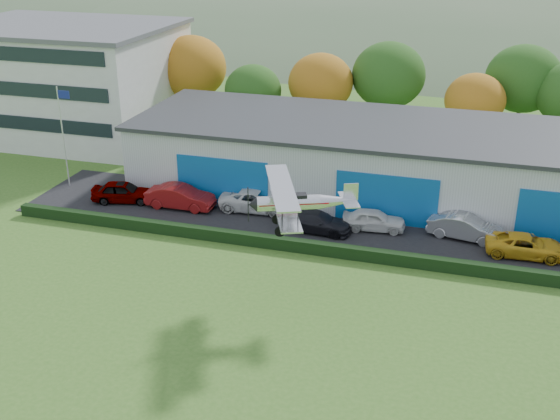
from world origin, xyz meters
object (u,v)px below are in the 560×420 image
(car_2, at_px, (257,201))
(biplane, at_px, (298,201))
(office_block, at_px, (65,79))
(flagpole, at_px, (63,128))
(car_4, at_px, (374,220))
(car_5, at_px, (465,227))
(hangar, at_px, (399,160))
(car_1, at_px, (180,197))
(car_6, at_px, (526,246))
(car_0, at_px, (123,192))
(car_3, at_px, (316,221))

(car_2, height_order, biplane, biplane)
(office_block, xyz_separation_m, car_2, (23.78, -13.42, -4.42))
(flagpole, height_order, car_2, flagpole)
(car_4, distance_m, car_5, 6.01)
(hangar, distance_m, car_1, 16.63)
(car_6, xyz_separation_m, biplane, (-12.45, -8.83, 5.08))
(flagpole, distance_m, car_2, 16.17)
(office_block, height_order, biplane, office_block)
(hangar, bearing_deg, flagpole, -166.49)
(car_0, xyz_separation_m, car_1, (4.54, 0.17, 0.05))
(car_3, xyz_separation_m, car_4, (3.68, 1.34, 0.02))
(flagpole, relative_size, car_3, 1.66)
(flagpole, xyz_separation_m, car_0, (5.62, -1.72, -3.95))
(car_6, bearing_deg, car_4, 81.44)
(hangar, relative_size, car_1, 8.01)
(car_1, bearing_deg, office_block, 50.60)
(car_1, relative_size, car_5, 1.04)
(car_0, relative_size, biplane, 0.69)
(office_block, relative_size, car_5, 4.25)
(hangar, relative_size, car_4, 9.56)
(car_1, bearing_deg, biplane, -131.05)
(flagpole, bearing_deg, car_3, -7.26)
(office_block, distance_m, car_4, 35.70)
(car_0, relative_size, car_5, 0.95)
(car_4, relative_size, car_5, 0.88)
(hangar, xyz_separation_m, car_1, (-14.72, -7.53, -1.77))
(car_2, bearing_deg, car_5, -96.14)
(car_4, bearing_deg, hangar, -11.57)
(flagpole, height_order, car_5, flagpole)
(car_2, xyz_separation_m, car_4, (8.63, -0.87, -0.02))
(hangar, relative_size, office_block, 1.97)
(car_0, bearing_deg, biplane, -134.84)
(car_1, bearing_deg, car_6, -92.89)
(flagpole, xyz_separation_m, car_5, (30.29, -0.92, -3.94))
(car_5, relative_size, car_6, 0.98)
(car_0, bearing_deg, car_4, -102.81)
(office_block, relative_size, car_6, 4.16)
(office_block, height_order, flagpole, office_block)
(office_block, distance_m, car_6, 45.12)
(office_block, height_order, car_0, office_block)
(car_2, distance_m, car_4, 8.67)
(car_6, relative_size, biplane, 0.75)
(hangar, distance_m, flagpole, 25.68)
(car_1, distance_m, car_5, 20.14)
(car_5, bearing_deg, biplane, 150.14)
(hangar, bearing_deg, car_3, -116.38)
(flagpole, height_order, biplane, flagpole)
(car_3, relative_size, car_6, 0.97)
(hangar, bearing_deg, car_6, -42.35)
(car_1, height_order, car_5, car_1)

